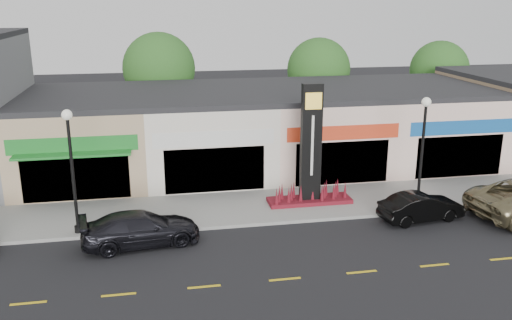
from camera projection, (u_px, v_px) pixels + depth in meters
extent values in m
plane|color=black|center=(268.00, 245.00, 22.88)|extent=(120.00, 120.00, 0.00)
cube|color=gray|center=(250.00, 206.00, 26.96)|extent=(52.00, 4.30, 0.15)
cube|color=gray|center=(259.00, 224.00, 24.84)|extent=(52.00, 0.20, 0.15)
cube|color=tan|center=(86.00, 138.00, 31.58)|extent=(7.00, 10.00, 4.50)
cube|color=#262628|center=(82.00, 97.00, 30.90)|extent=(7.00, 10.00, 0.30)
cube|color=black|center=(76.00, 177.00, 27.15)|extent=(5.25, 0.10, 2.40)
cube|color=#1A7725|center=(73.00, 145.00, 26.67)|extent=(6.30, 0.12, 0.80)
cube|color=#1A7725|center=(72.00, 155.00, 26.36)|extent=(5.60, 0.90, 0.12)
cube|color=silver|center=(205.00, 132.00, 32.82)|extent=(7.00, 10.00, 4.50)
cube|color=#262628|center=(204.00, 93.00, 32.14)|extent=(7.00, 10.00, 0.30)
cube|color=black|center=(215.00, 170.00, 28.39)|extent=(5.25, 0.10, 2.40)
cube|color=silver|center=(214.00, 138.00, 27.91)|extent=(6.30, 0.12, 0.80)
cube|color=beige|center=(316.00, 128.00, 34.06)|extent=(7.00, 10.00, 4.50)
cube|color=#262628|center=(318.00, 90.00, 33.38)|extent=(7.00, 10.00, 0.30)
cube|color=black|center=(342.00, 163.00, 29.63)|extent=(5.25, 0.10, 2.40)
cube|color=red|center=(343.00, 133.00, 29.15)|extent=(6.30, 0.12, 0.80)
cube|color=beige|center=(420.00, 123.00, 35.30)|extent=(7.00, 10.00, 4.50)
cube|color=#262628|center=(423.00, 87.00, 34.62)|extent=(7.00, 10.00, 0.30)
cube|color=black|center=(459.00, 156.00, 30.87)|extent=(5.25, 0.10, 2.40)
cube|color=#1758A3|center=(462.00, 127.00, 30.39)|extent=(6.30, 0.12, 0.80)
cylinder|color=#382619|center=(162.00, 118.00, 40.11)|extent=(0.36, 0.36, 3.15)
sphere|color=#2A551A|center=(159.00, 68.00, 39.08)|extent=(5.20, 5.20, 5.20)
cylinder|color=#382619|center=(317.00, 113.00, 42.26)|extent=(0.36, 0.36, 2.97)
sphere|color=#2A551A|center=(319.00, 69.00, 41.30)|extent=(4.80, 4.80, 4.80)
cylinder|color=#382619|center=(435.00, 110.00, 44.05)|extent=(0.36, 0.36, 2.80)
sphere|color=#2A551A|center=(439.00, 70.00, 43.14)|extent=(4.60, 4.60, 4.60)
cylinder|color=black|center=(78.00, 229.00, 23.73)|extent=(0.32, 0.32, 0.30)
cylinder|color=black|center=(73.00, 175.00, 23.03)|extent=(0.14, 0.14, 5.00)
sphere|color=silver|center=(67.00, 115.00, 22.30)|extent=(0.44, 0.44, 0.44)
cylinder|color=black|center=(417.00, 205.00, 26.56)|extent=(0.32, 0.32, 0.30)
cylinder|color=black|center=(422.00, 156.00, 25.86)|extent=(0.14, 0.14, 5.00)
sphere|color=silver|center=(426.00, 102.00, 25.13)|extent=(0.44, 0.44, 0.44)
cube|color=#570E14|center=(309.00, 200.00, 27.30)|extent=(4.20, 1.30, 0.20)
cube|color=black|center=(311.00, 145.00, 26.48)|extent=(1.00, 0.40, 6.00)
cube|color=yellow|center=(314.00, 101.00, 25.65)|extent=(0.80, 0.05, 0.80)
cube|color=silver|center=(312.00, 146.00, 26.27)|extent=(0.12, 0.04, 3.00)
imported|color=black|center=(141.00, 229.00, 22.75)|extent=(2.65, 5.14, 1.43)
imported|color=black|center=(421.00, 207.00, 25.30)|extent=(1.92, 4.13, 1.31)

